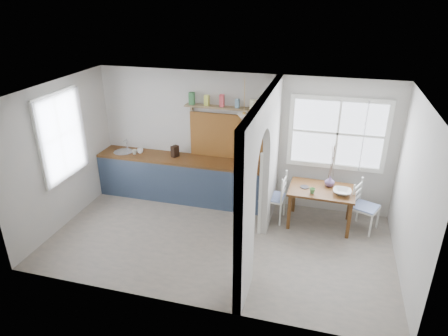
% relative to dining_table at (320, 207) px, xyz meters
% --- Properties ---
extents(floor, '(5.80, 3.20, 0.01)m').
position_rel_dining_table_xyz_m(floor, '(-1.64, -1.02, -0.36)').
color(floor, gray).
rests_on(floor, ground).
extents(ceiling, '(5.80, 3.20, 0.01)m').
position_rel_dining_table_xyz_m(ceiling, '(-1.64, -1.02, 2.24)').
color(ceiling, beige).
rests_on(ceiling, walls).
extents(walls, '(5.81, 3.21, 2.60)m').
position_rel_dining_table_xyz_m(walls, '(-1.64, -1.02, 0.94)').
color(walls, beige).
rests_on(walls, floor).
extents(partition, '(0.12, 3.20, 2.60)m').
position_rel_dining_table_xyz_m(partition, '(-0.94, -0.96, 1.09)').
color(partition, beige).
rests_on(partition, floor).
extents(kitchen_window, '(0.10, 1.16, 1.50)m').
position_rel_dining_table_xyz_m(kitchen_window, '(-4.51, -1.02, 1.29)').
color(kitchen_window, white).
rests_on(kitchen_window, walls).
extents(nook_window, '(1.76, 0.10, 1.30)m').
position_rel_dining_table_xyz_m(nook_window, '(0.16, 0.54, 1.24)').
color(nook_window, white).
rests_on(nook_window, walls).
extents(counter, '(3.50, 0.60, 0.90)m').
position_rel_dining_table_xyz_m(counter, '(-2.77, 0.31, 0.10)').
color(counter, '#502813').
rests_on(counter, floor).
extents(sink, '(0.40, 0.40, 0.02)m').
position_rel_dining_table_xyz_m(sink, '(-4.07, 0.28, 0.53)').
color(sink, silver).
rests_on(sink, counter).
extents(backsplash, '(1.65, 0.03, 0.90)m').
position_rel_dining_table_xyz_m(backsplash, '(-1.84, 0.56, 0.99)').
color(backsplash, '#92581C').
rests_on(backsplash, walls).
extents(shelf, '(1.75, 0.20, 0.21)m').
position_rel_dining_table_xyz_m(shelf, '(-1.84, 0.47, 1.64)').
color(shelf, '#8F7956').
rests_on(shelf, walls).
extents(pendant_lamp, '(0.26, 0.26, 0.16)m').
position_rel_dining_table_xyz_m(pendant_lamp, '(-1.49, 0.13, 1.52)').
color(pendant_lamp, silver).
rests_on(pendant_lamp, ceiling).
extents(utensil_rail, '(0.02, 0.50, 0.02)m').
position_rel_dining_table_xyz_m(utensil_rail, '(-1.03, -0.12, 1.09)').
color(utensil_rail, silver).
rests_on(utensil_rail, partition).
extents(dining_table, '(1.17, 0.80, 0.72)m').
position_rel_dining_table_xyz_m(dining_table, '(0.00, 0.00, 0.00)').
color(dining_table, '#502813').
rests_on(dining_table, floor).
extents(chair_left, '(0.46, 0.46, 0.95)m').
position_rel_dining_table_xyz_m(chair_left, '(-0.87, -0.04, 0.12)').
color(chair_left, white).
rests_on(chair_left, floor).
extents(chair_right, '(0.55, 0.55, 0.91)m').
position_rel_dining_table_xyz_m(chair_right, '(0.79, 0.03, 0.10)').
color(chair_right, white).
rests_on(chair_right, floor).
extents(kettle, '(0.24, 0.22, 0.24)m').
position_rel_dining_table_xyz_m(kettle, '(-1.56, 0.28, 0.66)').
color(kettle, white).
rests_on(kettle, counter).
extents(mug_a, '(0.13, 0.13, 0.09)m').
position_rel_dining_table_xyz_m(mug_a, '(-3.78, 0.23, 0.59)').
color(mug_a, white).
rests_on(mug_a, counter).
extents(mug_b, '(0.13, 0.13, 0.10)m').
position_rel_dining_table_xyz_m(mug_b, '(-3.69, 0.31, 0.59)').
color(mug_b, white).
rests_on(mug_b, counter).
extents(knife_block, '(0.15, 0.17, 0.23)m').
position_rel_dining_table_xyz_m(knife_block, '(-2.93, 0.34, 0.65)').
color(knife_block, '#382519').
rests_on(knife_block, counter).
extents(jar, '(0.12, 0.12, 0.15)m').
position_rel_dining_table_xyz_m(jar, '(-2.93, 0.43, 0.61)').
color(jar, '#887F54').
rests_on(jar, counter).
extents(towel_magenta, '(0.02, 0.03, 0.57)m').
position_rel_dining_table_xyz_m(towel_magenta, '(-1.06, -0.02, -0.08)').
color(towel_magenta, '#CC2D82').
rests_on(towel_magenta, counter).
extents(towel_orange, '(0.02, 0.03, 0.55)m').
position_rel_dining_table_xyz_m(towel_orange, '(-1.06, -0.06, -0.11)').
color(towel_orange, orange).
rests_on(towel_orange, counter).
extents(bowl, '(0.32, 0.32, 0.08)m').
position_rel_dining_table_xyz_m(bowl, '(0.34, -0.09, 0.40)').
color(bowl, silver).
rests_on(bowl, dining_table).
extents(table_cup, '(0.11, 0.11, 0.09)m').
position_rel_dining_table_xyz_m(table_cup, '(-0.16, -0.20, 0.41)').
color(table_cup, '#58934C').
rests_on(table_cup, dining_table).
extents(plate, '(0.18, 0.18, 0.01)m').
position_rel_dining_table_xyz_m(plate, '(-0.31, -0.01, 0.37)').
color(plate, black).
rests_on(plate, dining_table).
extents(vase, '(0.20, 0.20, 0.19)m').
position_rel_dining_table_xyz_m(vase, '(0.12, 0.16, 0.45)').
color(vase, '#624974').
rests_on(vase, dining_table).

